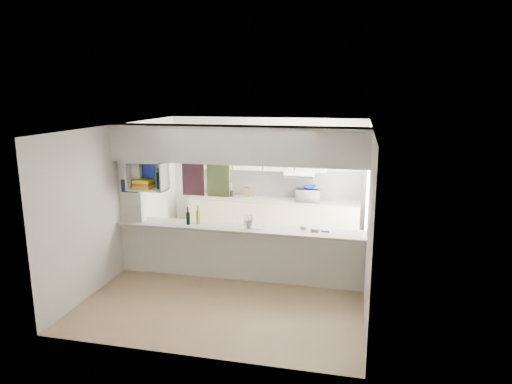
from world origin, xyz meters
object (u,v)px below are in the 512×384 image
(dish_rack, at_px, (251,222))
(wine_bottles, at_px, (193,217))
(bowl, at_px, (309,187))
(microwave, at_px, (308,195))

(dish_rack, bearing_deg, wine_bottles, 165.14)
(bowl, xyz_separation_m, wine_bottles, (-1.75, -2.04, -0.18))
(dish_rack, bearing_deg, bowl, 51.77)
(bowl, bearing_deg, microwave, 121.64)
(microwave, distance_m, dish_rack, 2.15)
(bowl, distance_m, wine_bottles, 2.70)
(bowl, height_order, wine_bottles, bowl)
(dish_rack, xyz_separation_m, wine_bottles, (-1.00, -0.05, 0.03))
(microwave, bearing_deg, bowl, 120.41)
(microwave, xyz_separation_m, dish_rack, (-0.74, -2.02, -0.05))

